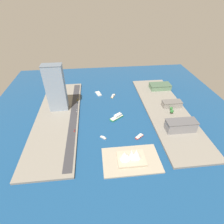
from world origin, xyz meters
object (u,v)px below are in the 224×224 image
at_px(ferry_green_doubledeck, 117,117).
at_px(taxi_yellow_cab, 77,100).
at_px(pickup_red, 74,130).
at_px(traffic_light_waterfront, 78,115).
at_px(water_taxi_orange, 113,96).
at_px(tugboat_red, 139,136).
at_px(ferry_white_commuter, 98,93).
at_px(carpark_squat_concrete, 172,104).
at_px(warehouse_low_gray, 181,126).
at_px(sedan_silver, 77,110).
at_px(tower_tall_glass, 56,88).
at_px(opera_landmark, 131,156).
at_px(yacht_sleek_gray, 103,138).
at_px(suv_black, 77,102).
at_px(terminal_long_green, 160,86).

bearing_deg(ferry_green_doubledeck, taxi_yellow_cab, -41.49).
xyz_separation_m(pickup_red, traffic_light_waterfront, (-3.68, -34.57, 3.40)).
bearing_deg(water_taxi_orange, ferry_green_doubledeck, 88.83).
bearing_deg(tugboat_red, ferry_green_doubledeck, -61.86).
height_order(ferry_white_commuter, carpark_squat_concrete, carpark_squat_concrete).
height_order(tugboat_red, warehouse_low_gray, warehouse_low_gray).
xyz_separation_m(sedan_silver, traffic_light_waterfront, (-3.25, 18.29, 3.46)).
xyz_separation_m(ferry_green_doubledeck, carpark_squat_concrete, (-101.57, -19.03, 6.25)).
distance_m(warehouse_low_gray, tower_tall_glass, 206.28).
bearing_deg(opera_landmark, water_taxi_orange, -88.76).
distance_m(water_taxi_orange, pickup_red, 122.55).
relative_size(yacht_sleek_gray, suv_black, 2.09).
height_order(water_taxi_orange, carpark_squat_concrete, carpark_squat_concrete).
bearing_deg(traffic_light_waterfront, yacht_sleek_gray, 126.46).
xyz_separation_m(yacht_sleek_gray, pickup_red, (42.00, -17.30, 2.82)).
bearing_deg(tower_tall_glass, carpark_squat_concrete, 175.51).
xyz_separation_m(ferry_white_commuter, terminal_long_green, (-130.78, -4.59, 6.58)).
bearing_deg(yacht_sleek_gray, carpark_squat_concrete, -153.11).
height_order(water_taxi_orange, sedan_silver, sedan_silver).
xyz_separation_m(ferry_green_doubledeck, sedan_silver, (68.08, -24.27, 1.52)).
height_order(tower_tall_glass, sedan_silver, tower_tall_glass).
bearing_deg(ferry_white_commuter, tower_tall_glass, 34.76).
xyz_separation_m(warehouse_low_gray, traffic_light_waterfront, (154.80, -49.77, -4.09)).
relative_size(ferry_white_commuter, ferry_green_doubledeck, 0.83).
bearing_deg(suv_black, tugboat_red, 133.41).
distance_m(tugboat_red, sedan_silver, 119.79).
height_order(traffic_light_waterfront, opera_landmark, opera_landmark).
xyz_separation_m(taxi_yellow_cab, suv_black, (-0.79, 10.38, 0.01)).
distance_m(carpark_squat_concrete, taxi_yellow_cab, 175.46).
relative_size(carpark_squat_concrete, traffic_light_waterfront, 5.33).
distance_m(ferry_white_commuter, ferry_green_doubledeck, 88.23).
bearing_deg(ferry_green_doubledeck, terminal_long_green, -139.49).
bearing_deg(suv_black, traffic_light_waterfront, 94.06).
bearing_deg(traffic_light_waterfront, sedan_silver, -79.94).
bearing_deg(tower_tall_glass, yacht_sleek_gray, 131.61).
bearing_deg(taxi_yellow_cab, terminal_long_green, -170.87).
height_order(water_taxi_orange, ferry_green_doubledeck, ferry_green_doubledeck).
xyz_separation_m(ferry_white_commuter, ferry_green_doubledeck, (-27.14, 83.95, 0.72)).
bearing_deg(sedan_silver, traffic_light_waterfront, 100.06).
xyz_separation_m(carpark_squat_concrete, terminal_long_green, (-2.08, -69.50, -0.39)).
bearing_deg(taxi_yellow_cab, ferry_white_commuter, -150.96).
relative_size(ferry_white_commuter, suv_black, 4.30).
bearing_deg(tower_tall_glass, ferry_white_commuter, -145.24).
xyz_separation_m(tower_tall_glass, opera_landmark, (-103.06, 124.87, -34.74)).
bearing_deg(ferry_green_doubledeck, ferry_white_commuter, -72.08).
distance_m(ferry_green_doubledeck, taxi_yellow_cab, 91.83).
relative_size(taxi_yellow_cab, opera_landmark, 0.14).
height_order(ferry_white_commuter, suv_black, ferry_white_commuter).
bearing_deg(warehouse_low_gray, carpark_squat_concrete, -100.45).
distance_m(tower_tall_glass, suv_black, 52.00).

